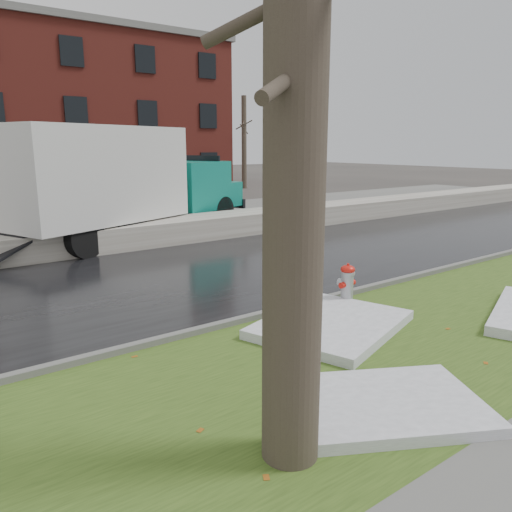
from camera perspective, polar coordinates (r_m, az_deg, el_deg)
ground at (r=8.49m, az=4.50°, el=-9.11°), size 120.00×120.00×0.00m
verge at (r=7.67m, az=10.79°, el=-11.62°), size 60.00×4.50×0.04m
road at (r=12.06m, az=-9.70°, el=-2.57°), size 60.00×7.00×0.03m
parking_lot at (r=19.87m, az=-20.99°, el=2.75°), size 60.00×9.00×0.03m
curb at (r=9.19m, az=0.38°, el=-6.88°), size 60.00×0.15×0.14m
snowbank at (r=15.76m, az=-16.75°, el=2.00°), size 60.00×1.60×0.75m
brick_building at (r=36.68m, az=-26.15°, el=14.31°), size 26.00×12.00×10.00m
bg_tree_right at (r=36.68m, az=-1.37°, el=12.94°), size 1.40×1.62×6.50m
fire_hydrant at (r=9.92m, az=10.36°, el=-3.05°), size 0.42×0.36×0.85m
tree at (r=4.59m, az=4.58°, el=19.15°), size 1.37×1.55×7.20m
box_truck at (r=17.09m, az=-15.08°, el=8.23°), size 10.94×5.85×3.69m
snow_patch_near at (r=8.75m, az=8.60°, el=-7.71°), size 3.10×2.71×0.16m
snow_patch_far at (r=6.41m, az=14.78°, el=-16.04°), size 2.70×2.46×0.14m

